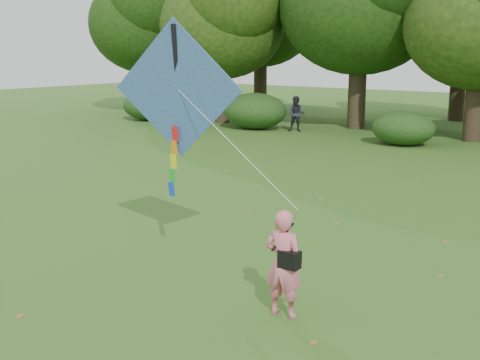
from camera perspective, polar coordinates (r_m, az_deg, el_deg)
The scene contains 6 objects.
ground at distance 9.51m, azimuth -0.98°, elevation -11.94°, with size 100.00×100.00×0.00m, color #265114.
man_kite_flyer at distance 8.95m, azimuth 4.15°, elevation -7.90°, with size 0.60×0.39×1.64m, color #E56C82.
bystander_left at distance 29.38m, azimuth 5.39°, elevation 6.26°, with size 0.83×0.65×1.71m, color #23242F.
crossbody_bag at distance 8.84m, azimuth 4.70°, elevation -7.44°, with size 0.43×0.20×0.68m.
flying_kite at distance 10.70m, azimuth -5.94°, elevation 8.34°, with size 4.16×1.17×3.18m.
fallen_leaves at distance 12.57m, azimuth 8.22°, elevation -5.92°, with size 6.32×13.37×0.01m.
Camera 1 is at (5.28, -6.89, 3.90)m, focal length 45.00 mm.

